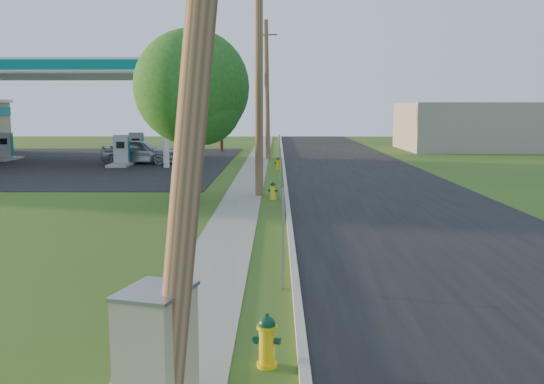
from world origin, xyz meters
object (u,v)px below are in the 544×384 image
at_px(hydrant_mid, 273,191).
at_px(hydrant_far, 278,163).
at_px(tree_verge, 194,92).
at_px(car_silver, 140,151).
at_px(tree_lot, 222,99).
at_px(fuel_pump_ne, 122,154).
at_px(hydrant_near, 267,341).
at_px(fuel_pump_sw, 6,150).
at_px(utility_pole_far, 267,90).
at_px(fuel_pump_se, 137,150).
at_px(utility_cabinet, 157,356).
at_px(price_pylon, 182,68).
at_px(utility_pole_mid, 259,72).

relative_size(hydrant_mid, hydrant_far, 0.97).
height_order(tree_verge, car_silver, tree_verge).
distance_m(tree_lot, car_silver, 12.53).
height_order(fuel_pump_ne, hydrant_far, fuel_pump_ne).
distance_m(fuel_pump_ne, hydrant_far, 9.90).
bearing_deg(hydrant_near, fuel_pump_sw, 118.99).
bearing_deg(utility_pole_far, fuel_pump_se, -173.59).
distance_m(fuel_pump_sw, utility_cabinet, 38.90).
relative_size(fuel_pump_se, hydrant_mid, 4.51).
height_order(utility_pole_far, tree_verge, utility_pole_far).
distance_m(hydrant_far, car_silver, 9.52).
bearing_deg(fuel_pump_sw, price_pylon, -39.40).
height_order(hydrant_near, car_silver, car_silver).
height_order(fuel_pump_sw, tree_verge, tree_verge).
height_order(price_pylon, hydrant_far, price_pylon).
height_order(fuel_pump_ne, tree_verge, tree_verge).
xyz_separation_m(tree_verge, utility_cabinet, (1.71, -15.93, -3.35)).
bearing_deg(hydrant_near, fuel_pump_ne, 107.92).
bearing_deg(hydrant_far, utility_pole_far, 95.96).
bearing_deg(fuel_pump_se, tree_lot, 59.21).
height_order(tree_verge, utility_cabinet, tree_verge).
distance_m(fuel_pump_se, hydrant_far, 11.47).
height_order(utility_pole_mid, price_pylon, utility_pole_mid).
xyz_separation_m(fuel_pump_se, hydrant_near, (9.50, -33.38, -0.35)).
bearing_deg(hydrant_mid, tree_verge, -162.83).
xyz_separation_m(tree_verge, hydrant_near, (2.91, -14.47, -3.75)).
xyz_separation_m(hydrant_far, utility_cabinet, (-1.35, -28.65, 0.42)).
distance_m(utility_cabinet, car_silver, 33.03).
distance_m(utility_pole_far, tree_verge, 20.06).
distance_m(fuel_pump_sw, hydrant_near, 38.17).
xyz_separation_m(fuel_pump_se, car_silver, (0.81, -2.67, 0.08)).
height_order(price_pylon, utility_cabinet, price_pylon).
bearing_deg(utility_pole_far, hydrant_mid, -88.31).
relative_size(utility_pole_far, hydrant_near, 12.56).
bearing_deg(hydrant_mid, fuel_pump_ne, 124.00).
bearing_deg(utility_pole_far, hydrant_far, -84.04).
relative_size(fuel_pump_ne, hydrant_far, 4.38).
bearing_deg(utility_cabinet, utility_pole_mid, 88.06).
relative_size(fuel_pump_sw, tree_lot, 0.48).
height_order(hydrant_mid, hydrant_far, hydrant_far).
bearing_deg(fuel_pump_se, hydrant_far, -32.69).
xyz_separation_m(fuel_pump_sw, price_pylon, (14.00, -11.50, 4.71)).
bearing_deg(hydrant_far, utility_pole_mid, -93.98).
bearing_deg(utility_cabinet, utility_pole_far, 89.04).
distance_m(fuel_pump_ne, fuel_pump_sw, 9.85).
bearing_deg(utility_cabinet, tree_verge, 96.12).
relative_size(fuel_pump_ne, hydrant_near, 4.23).
xyz_separation_m(price_pylon, hydrant_mid, (4.46, -6.53, -5.09)).
height_order(price_pylon, hydrant_near, price_pylon).
distance_m(fuel_pump_ne, utility_cabinet, 31.94).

